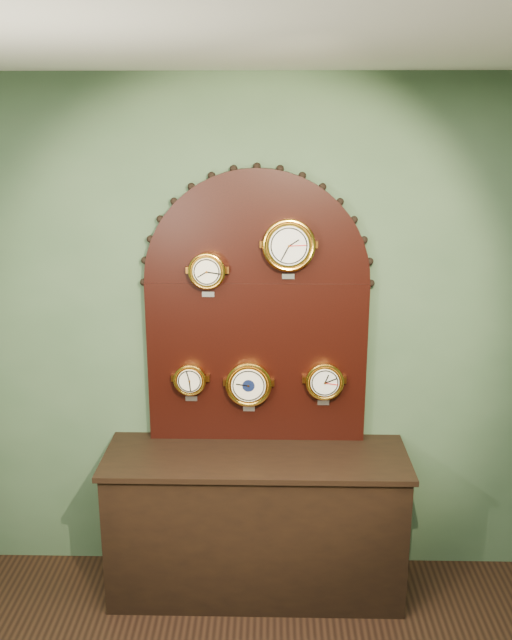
{
  "coord_description": "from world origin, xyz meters",
  "views": [
    {
      "loc": [
        0.08,
        -1.13,
        2.54
      ],
      "look_at": [
        0.0,
        2.25,
        1.58
      ],
      "focal_mm": 38.7,
      "sensor_mm": 36.0,
      "label": 1
    }
  ],
  "objects_px": {
    "shop_counter": "(256,525)",
    "display_board": "(257,302)",
    "roman_clock": "(207,271)",
    "barometer": "(249,384)",
    "tide_clock": "(324,381)",
    "arabic_clock": "(289,245)",
    "hygrometer": "(190,379)"
  },
  "relations": [
    {
      "from": "display_board",
      "to": "roman_clock",
      "type": "xyz_separation_m",
      "value": [
        -0.26,
        -0.07,
        0.18
      ]
    },
    {
      "from": "shop_counter",
      "to": "tide_clock",
      "type": "xyz_separation_m",
      "value": [
        0.37,
        0.15,
        0.8
      ]
    },
    {
      "from": "display_board",
      "to": "barometer",
      "type": "relative_size",
      "value": 5.06
    },
    {
      "from": "display_board",
      "to": "tide_clock",
      "type": "height_order",
      "value": "display_board"
    },
    {
      "from": "roman_clock",
      "to": "arabic_clock",
      "type": "height_order",
      "value": "arabic_clock"
    },
    {
      "from": "barometer",
      "to": "tide_clock",
      "type": "bearing_deg",
      "value": 0.17
    },
    {
      "from": "shop_counter",
      "to": "roman_clock",
      "type": "distance_m",
      "value": 1.44
    },
    {
      "from": "shop_counter",
      "to": "arabic_clock",
      "type": "relative_size",
      "value": 4.94
    },
    {
      "from": "roman_clock",
      "to": "arabic_clock",
      "type": "xyz_separation_m",
      "value": [
        0.42,
        -0.0,
        0.14
      ]
    },
    {
      "from": "hygrometer",
      "to": "barometer",
      "type": "distance_m",
      "value": 0.32
    },
    {
      "from": "shop_counter",
      "to": "roman_clock",
      "type": "relative_size",
      "value": 6.5
    },
    {
      "from": "hygrometer",
      "to": "barometer",
      "type": "xyz_separation_m",
      "value": [
        0.32,
        -0.0,
        -0.02
      ]
    },
    {
      "from": "tide_clock",
      "to": "hygrometer",
      "type": "bearing_deg",
      "value": 179.93
    },
    {
      "from": "barometer",
      "to": "tide_clock",
      "type": "relative_size",
      "value": 1.16
    },
    {
      "from": "shop_counter",
      "to": "hygrometer",
      "type": "height_order",
      "value": "hygrometer"
    },
    {
      "from": "barometer",
      "to": "roman_clock",
      "type": "bearing_deg",
      "value": 179.58
    },
    {
      "from": "roman_clock",
      "to": "hygrometer",
      "type": "xyz_separation_m",
      "value": [
        -0.1,
        0.0,
        -0.6
      ]
    },
    {
      "from": "barometer",
      "to": "shop_counter",
      "type": "bearing_deg",
      "value": -74.25
    },
    {
      "from": "shop_counter",
      "to": "display_board",
      "type": "xyz_separation_m",
      "value": [
        0.0,
        0.22,
        1.23
      ]
    },
    {
      "from": "shop_counter",
      "to": "barometer",
      "type": "distance_m",
      "value": 0.8
    },
    {
      "from": "shop_counter",
      "to": "arabic_clock",
      "type": "xyz_separation_m",
      "value": [
        0.17,
        0.15,
        1.54
      ]
    },
    {
      "from": "hygrometer",
      "to": "shop_counter",
      "type": "bearing_deg",
      "value": -23.09
    },
    {
      "from": "roman_clock",
      "to": "barometer",
      "type": "xyz_separation_m",
      "value": [
        0.21,
        -0.0,
        -0.63
      ]
    },
    {
      "from": "barometer",
      "to": "tide_clock",
      "type": "height_order",
      "value": "barometer"
    },
    {
      "from": "hygrometer",
      "to": "tide_clock",
      "type": "xyz_separation_m",
      "value": [
        0.73,
        -0.0,
        -0.0
      ]
    },
    {
      "from": "display_board",
      "to": "hygrometer",
      "type": "xyz_separation_m",
      "value": [
        -0.36,
        -0.07,
        -0.42
      ]
    },
    {
      "from": "roman_clock",
      "to": "barometer",
      "type": "relative_size",
      "value": 0.81
    },
    {
      "from": "hygrometer",
      "to": "tide_clock",
      "type": "bearing_deg",
      "value": -0.07
    },
    {
      "from": "display_board",
      "to": "hygrometer",
      "type": "bearing_deg",
      "value": -169.8
    },
    {
      "from": "shop_counter",
      "to": "display_board",
      "type": "bearing_deg",
      "value": 90.0
    },
    {
      "from": "shop_counter",
      "to": "tide_clock",
      "type": "bearing_deg",
      "value": 22.61
    },
    {
      "from": "arabic_clock",
      "to": "roman_clock",
      "type": "bearing_deg",
      "value": 179.73
    }
  ]
}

